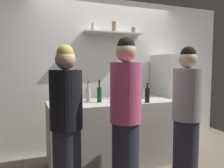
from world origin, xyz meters
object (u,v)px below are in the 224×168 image
object	(u,v)px
wine_bottle_pale_glass	(88,94)
person_grey_hoodie	(186,117)
wine_bottle_green_glass	(99,94)
baking_pan	(125,101)
refrigerator	(174,100)
wine_bottle_dark_glass	(147,95)
wine_bottle_amber_glass	(121,90)
water_bottle_plastic	(145,93)
person_pink_top	(126,118)
person_blonde	(66,125)
utensil_holder	(73,98)

from	to	relation	value
wine_bottle_pale_glass	person_grey_hoodie	world-z (taller)	person_grey_hoodie
wine_bottle_green_glass	wine_bottle_pale_glass	world-z (taller)	wine_bottle_green_glass
baking_pan	person_grey_hoodie	bearing A→B (deg)	-50.87
refrigerator	wine_bottle_dark_glass	world-z (taller)	refrigerator
wine_bottle_dark_glass	person_grey_hoodie	world-z (taller)	person_grey_hoodie
wine_bottle_amber_glass	refrigerator	bearing A→B (deg)	8.99
wine_bottle_dark_glass	water_bottle_plastic	size ratio (longest dim) A/B	1.48
baking_pan	wine_bottle_green_glass	distance (m)	0.37
water_bottle_plastic	wine_bottle_green_glass	bearing A→B (deg)	-173.89
person_pink_top	person_blonde	distance (m)	0.64
baking_pan	person_grey_hoodie	size ratio (longest dim) A/B	0.20
refrigerator	wine_bottle_amber_glass	distance (m)	1.17
wine_bottle_dark_glass	person_grey_hoodie	distance (m)	0.62
utensil_holder	person_blonde	size ratio (longest dim) A/B	0.14
person_blonde	person_grey_hoodie	world-z (taller)	person_grey_hoodie
wine_bottle_pale_glass	utensil_holder	bearing A→B (deg)	178.05
refrigerator	wine_bottle_dark_glass	size ratio (longest dim) A/B	5.56
wine_bottle_dark_glass	baking_pan	bearing A→B (deg)	157.71
wine_bottle_pale_glass	person_pink_top	world-z (taller)	person_pink_top
wine_bottle_pale_glass	wine_bottle_amber_glass	world-z (taller)	wine_bottle_amber_glass
person_blonde	wine_bottle_green_glass	bearing A→B (deg)	-112.39
refrigerator	baking_pan	distance (m)	1.34
wine_bottle_pale_glass	wine_bottle_amber_glass	xyz separation A→B (m)	(0.54, 0.07, 0.03)
wine_bottle_green_glass	person_grey_hoodie	size ratio (longest dim) A/B	0.19
wine_bottle_amber_glass	water_bottle_plastic	xyz separation A→B (m)	(0.36, -0.12, -0.04)
water_bottle_plastic	utensil_holder	bearing A→B (deg)	177.33
utensil_holder	person_grey_hoodie	size ratio (longest dim) A/B	0.13
baking_pan	wine_bottle_amber_glass	world-z (taller)	wine_bottle_amber_glass
wine_bottle_green_glass	person_grey_hoodie	distance (m)	1.18
wine_bottle_amber_glass	person_pink_top	xyz separation A→B (m)	(-0.36, -0.96, -0.19)
refrigerator	water_bottle_plastic	bearing A→B (deg)	-158.78
wine_bottle_pale_glass	person_blonde	xyz separation A→B (m)	(-0.43, -0.74, -0.22)
person_pink_top	baking_pan	bearing A→B (deg)	-95.77
person_pink_top	person_grey_hoodie	world-z (taller)	person_pink_top
wine_bottle_amber_glass	person_blonde	size ratio (longest dim) A/B	0.21
utensil_holder	person_pink_top	xyz separation A→B (m)	(0.40, -0.89, -0.12)
wine_bottle_green_glass	wine_bottle_amber_glass	xyz separation A→B (m)	(0.42, 0.20, 0.01)
person_blonde	person_grey_hoodie	size ratio (longest dim) A/B	0.99
person_grey_hoodie	baking_pan	bearing A→B (deg)	10.01
wine_bottle_pale_glass	wine_bottle_amber_glass	distance (m)	0.55
wine_bottle_amber_glass	person_grey_hoodie	distance (m)	1.11
wine_bottle_pale_glass	person_blonde	size ratio (longest dim) A/B	0.18
water_bottle_plastic	person_blonde	size ratio (longest dim) A/B	0.12
refrigerator	person_pink_top	bearing A→B (deg)	-142.68
baking_pan	wine_bottle_amber_glass	xyz separation A→B (m)	(0.09, 0.35, 0.11)
utensil_holder	wine_bottle_pale_glass	size ratio (longest dim) A/B	0.77
wine_bottle_green_glass	wine_bottle_amber_glass	bearing A→B (deg)	25.94
utensil_holder	wine_bottle_amber_glass	world-z (taller)	wine_bottle_amber_glass
water_bottle_plastic	person_pink_top	bearing A→B (deg)	-130.74
person_blonde	person_grey_hoodie	distance (m)	1.42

